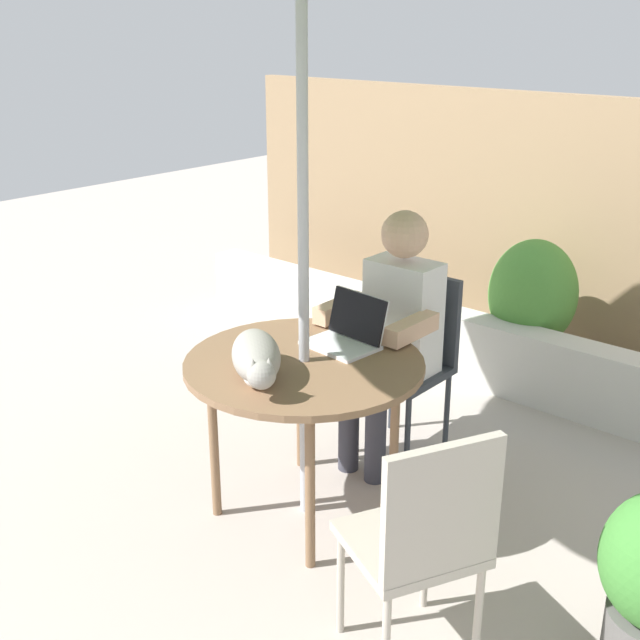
{
  "coord_description": "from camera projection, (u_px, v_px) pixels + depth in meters",
  "views": [
    {
      "loc": [
        2.06,
        -2.27,
        2.06
      ],
      "look_at": [
        0.0,
        0.1,
        0.88
      ],
      "focal_mm": 45.33,
      "sensor_mm": 36.0,
      "label": 1
    }
  ],
  "objects": [
    {
      "name": "chair_empty",
      "position": [
        424.0,
        534.0,
        2.55
      ],
      "size": [
        0.53,
        0.53,
        0.9
      ],
      "color": "#B2A899",
      "rests_on": "ground"
    },
    {
      "name": "fence_back",
      "position": [
        566.0,
        229.0,
        5.03
      ],
      "size": [
        5.14,
        0.08,
        1.63
      ],
      "primitive_type": "cube",
      "color": "#937756",
      "rests_on": "ground"
    },
    {
      "name": "laptop",
      "position": [
        349.0,
        330.0,
        3.49
      ],
      "size": [
        0.32,
        0.28,
        0.21
      ],
      "color": "silver",
      "rests_on": "patio_table"
    },
    {
      "name": "person_seated",
      "position": [
        394.0,
        326.0,
        3.79
      ],
      "size": [
        0.48,
        0.48,
        1.24
      ],
      "color": "white",
      "rests_on": "ground"
    },
    {
      "name": "chair_occupied",
      "position": [
        412.0,
        349.0,
        3.96
      ],
      "size": [
        0.4,
        0.4,
        0.9
      ],
      "color": "#33383F",
      "rests_on": "ground"
    },
    {
      "name": "ground_plane",
      "position": [
        305.0,
        510.0,
        3.59
      ],
      "size": [
        14.0,
        14.0,
        0.0
      ],
      "primitive_type": "plane",
      "color": "#ADA399"
    },
    {
      "name": "potted_plant_by_chair",
      "position": [
        532.0,
        304.0,
        4.79
      ],
      "size": [
        0.52,
        0.52,
        0.85
      ],
      "color": "#33383D",
      "rests_on": "ground"
    },
    {
      "name": "cat",
      "position": [
        257.0,
        359.0,
        3.15
      ],
      "size": [
        0.51,
        0.47,
        0.17
      ],
      "color": "gray",
      "rests_on": "patio_table"
    },
    {
      "name": "patio_table",
      "position": [
        304.0,
        374.0,
        3.36
      ],
      "size": [
        1.0,
        1.0,
        0.73
      ],
      "color": "brown",
      "rests_on": "ground"
    },
    {
      "name": "planter_wall_low",
      "position": [
        497.0,
        356.0,
        4.7
      ],
      "size": [
        4.62,
        0.2,
        0.41
      ],
      "primitive_type": "cube",
      "color": "beige",
      "rests_on": "ground"
    }
  ]
}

